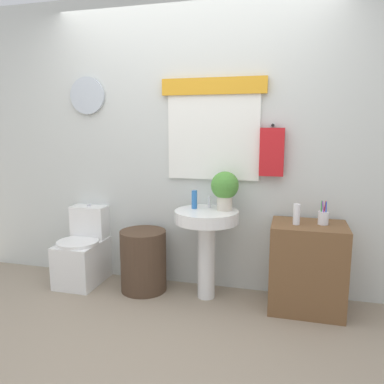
{
  "coord_description": "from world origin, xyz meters",
  "views": [
    {
      "loc": [
        0.87,
        -2.16,
        1.46
      ],
      "look_at": [
        0.08,
        0.8,
        0.93
      ],
      "focal_mm": 35.32,
      "sensor_mm": 36.0,
      "label": 1
    }
  ],
  "objects_px": {
    "toilet": "(84,253)",
    "pedestal_sink": "(207,232)",
    "lotion_bottle": "(297,214)",
    "toothbrush_cup": "(323,218)",
    "soap_bottle": "(194,200)",
    "potted_plant": "(225,188)",
    "wooden_cabinet": "(307,267)",
    "laundry_hamper": "(143,261)"
  },
  "relations": [
    {
      "from": "soap_bottle",
      "to": "potted_plant",
      "type": "bearing_deg",
      "value": 2.2
    },
    {
      "from": "pedestal_sink",
      "to": "toothbrush_cup",
      "type": "relative_size",
      "value": 4.15
    },
    {
      "from": "potted_plant",
      "to": "toilet",
      "type": "bearing_deg",
      "value": -178.78
    },
    {
      "from": "wooden_cabinet",
      "to": "soap_bottle",
      "type": "relative_size",
      "value": 4.52
    },
    {
      "from": "pedestal_sink",
      "to": "soap_bottle",
      "type": "height_order",
      "value": "soap_bottle"
    },
    {
      "from": "laundry_hamper",
      "to": "pedestal_sink",
      "type": "height_order",
      "value": "pedestal_sink"
    },
    {
      "from": "soap_bottle",
      "to": "pedestal_sink",
      "type": "bearing_deg",
      "value": -22.62
    },
    {
      "from": "pedestal_sink",
      "to": "soap_bottle",
      "type": "relative_size",
      "value": 4.91
    },
    {
      "from": "potted_plant",
      "to": "lotion_bottle",
      "type": "bearing_deg",
      "value": -9.7
    },
    {
      "from": "toilet",
      "to": "pedestal_sink",
      "type": "distance_m",
      "value": 1.24
    },
    {
      "from": "toothbrush_cup",
      "to": "soap_bottle",
      "type": "bearing_deg",
      "value": 178.35
    },
    {
      "from": "soap_bottle",
      "to": "lotion_bottle",
      "type": "distance_m",
      "value": 0.85
    },
    {
      "from": "potted_plant",
      "to": "lotion_bottle",
      "type": "relative_size",
      "value": 2.0
    },
    {
      "from": "laundry_hamper",
      "to": "potted_plant",
      "type": "distance_m",
      "value": 0.99
    },
    {
      "from": "toilet",
      "to": "lotion_bottle",
      "type": "height_order",
      "value": "lotion_bottle"
    },
    {
      "from": "laundry_hamper",
      "to": "lotion_bottle",
      "type": "relative_size",
      "value": 3.37
    },
    {
      "from": "potted_plant",
      "to": "lotion_bottle",
      "type": "xyz_separation_m",
      "value": [
        0.59,
        -0.1,
        -0.17
      ]
    },
    {
      "from": "lotion_bottle",
      "to": "toilet",
      "type": "bearing_deg",
      "value": 177.87
    },
    {
      "from": "toilet",
      "to": "pedestal_sink",
      "type": "relative_size",
      "value": 0.94
    },
    {
      "from": "pedestal_sink",
      "to": "wooden_cabinet",
      "type": "relative_size",
      "value": 1.09
    },
    {
      "from": "laundry_hamper",
      "to": "toothbrush_cup",
      "type": "distance_m",
      "value": 1.58
    },
    {
      "from": "wooden_cabinet",
      "to": "lotion_bottle",
      "type": "distance_m",
      "value": 0.45
    },
    {
      "from": "soap_bottle",
      "to": "lotion_bottle",
      "type": "bearing_deg",
      "value": -6.08
    },
    {
      "from": "laundry_hamper",
      "to": "toothbrush_cup",
      "type": "relative_size",
      "value": 2.97
    },
    {
      "from": "soap_bottle",
      "to": "potted_plant",
      "type": "xyz_separation_m",
      "value": [
        0.26,
        0.01,
        0.11
      ]
    },
    {
      "from": "toilet",
      "to": "pedestal_sink",
      "type": "xyz_separation_m",
      "value": [
        1.2,
        -0.03,
        0.31
      ]
    },
    {
      "from": "toilet",
      "to": "potted_plant",
      "type": "relative_size",
      "value": 2.22
    },
    {
      "from": "soap_bottle",
      "to": "wooden_cabinet",
      "type": "bearing_deg",
      "value": -3.02
    },
    {
      "from": "laundry_hamper",
      "to": "potted_plant",
      "type": "xyz_separation_m",
      "value": [
        0.72,
        0.06,
        0.68
      ]
    },
    {
      "from": "toilet",
      "to": "wooden_cabinet",
      "type": "height_order",
      "value": "toilet"
    },
    {
      "from": "toilet",
      "to": "soap_bottle",
      "type": "xyz_separation_m",
      "value": [
        1.08,
        0.02,
        0.57
      ]
    },
    {
      "from": "toilet",
      "to": "wooden_cabinet",
      "type": "distance_m",
      "value": 2.03
    },
    {
      "from": "toilet",
      "to": "potted_plant",
      "type": "height_order",
      "value": "potted_plant"
    },
    {
      "from": "potted_plant",
      "to": "soap_bottle",
      "type": "bearing_deg",
      "value": -177.8
    },
    {
      "from": "toothbrush_cup",
      "to": "laundry_hamper",
      "type": "bearing_deg",
      "value": -179.24
    },
    {
      "from": "laundry_hamper",
      "to": "wooden_cabinet",
      "type": "distance_m",
      "value": 1.41
    },
    {
      "from": "toilet",
      "to": "toothbrush_cup",
      "type": "bearing_deg",
      "value": -0.31
    },
    {
      "from": "lotion_bottle",
      "to": "toothbrush_cup",
      "type": "relative_size",
      "value": 0.88
    },
    {
      "from": "toilet",
      "to": "laundry_hamper",
      "type": "distance_m",
      "value": 0.62
    },
    {
      "from": "lotion_bottle",
      "to": "toothbrush_cup",
      "type": "bearing_deg",
      "value": 16.5
    },
    {
      "from": "laundry_hamper",
      "to": "lotion_bottle",
      "type": "distance_m",
      "value": 1.4
    },
    {
      "from": "toilet",
      "to": "laundry_hamper",
      "type": "relative_size",
      "value": 1.32
    }
  ]
}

